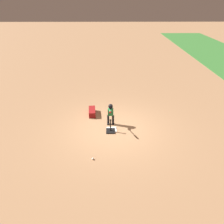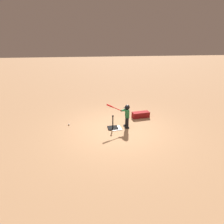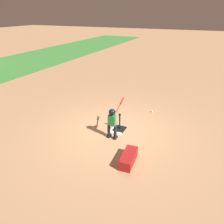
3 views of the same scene
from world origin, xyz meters
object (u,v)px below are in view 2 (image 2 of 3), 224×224
(batting_tee, at_px, (113,127))
(batter_child, at_px, (126,113))
(equipment_bag, at_px, (141,115))
(baseball, at_px, (69,124))

(batting_tee, distance_m, batter_child, 0.81)
(batting_tee, height_order, equipment_bag, batting_tee)
(batting_tee, xyz_separation_m, baseball, (1.86, -0.66, -0.04))
(batting_tee, relative_size, equipment_bag, 0.71)
(baseball, height_order, equipment_bag, equipment_bag)
(batter_child, distance_m, equipment_bag, 1.45)
(batting_tee, relative_size, batter_child, 0.53)
(batting_tee, distance_m, baseball, 1.98)
(batter_child, height_order, baseball, batter_child)
(baseball, xyz_separation_m, equipment_bag, (-3.44, -0.26, 0.10))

